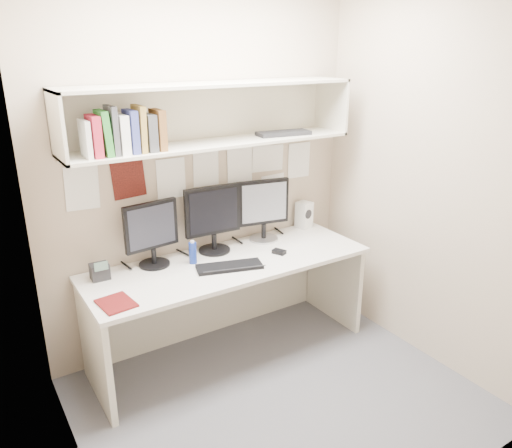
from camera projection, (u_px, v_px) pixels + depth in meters
floor at (281, 400)px, 3.20m from camera, size 2.40×2.00×0.01m
wall_back at (203, 171)px, 3.56m from camera, size 2.40×0.02×2.60m
wall_front at (431, 272)px, 1.97m from camera, size 2.40×0.02×2.60m
wall_left at (59, 252)px, 2.16m from camera, size 0.02×2.00×2.60m
wall_right at (429, 178)px, 3.37m from camera, size 0.02×2.00×2.60m
desk at (230, 307)px, 3.59m from camera, size 2.00×0.70×0.73m
overhead_hutch at (210, 113)px, 3.31m from camera, size 2.00×0.38×0.40m
pinned_papers at (204, 178)px, 3.57m from camera, size 1.92×0.01×0.48m
monitor_left at (152, 231)px, 3.33m from camera, size 0.38×0.21×0.45m
monitor_center at (213, 217)px, 3.56m from camera, size 0.42×0.23×0.49m
monitor_right at (263, 208)px, 3.78m from camera, size 0.40×0.22×0.47m
keyboard at (229, 267)px, 3.36m from camera, size 0.47×0.28×0.02m
mouse at (279, 252)px, 3.59m from camera, size 0.09×0.11×0.03m
speaker at (304, 215)px, 4.08m from camera, size 0.13×0.13×0.22m
blue_bottle at (193, 253)px, 3.41m from camera, size 0.05×0.05×0.17m
maroon_notebook at (116, 303)px, 2.89m from camera, size 0.21×0.24×0.01m
desk_phone at (100, 271)px, 3.18m from camera, size 0.12×0.11×0.14m
book_stack at (124, 133)px, 2.92m from camera, size 0.47×0.17×0.28m
hutch_tray at (283, 133)px, 3.56m from camera, size 0.40×0.20×0.03m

